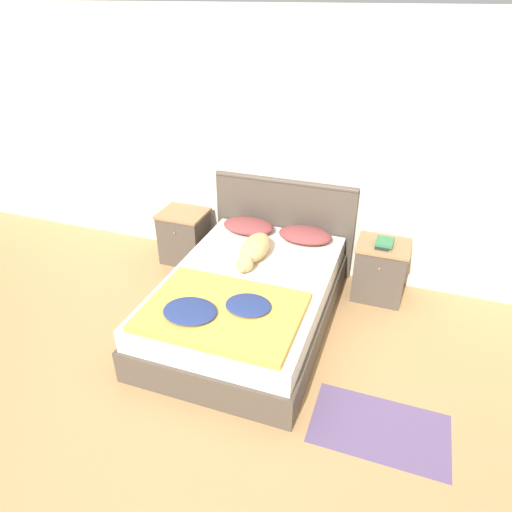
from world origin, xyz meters
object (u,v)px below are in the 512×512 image
Objects in this scene: nightstand_right at (380,270)px; book_stack at (384,243)px; bed at (248,301)px; pillow_right at (305,235)px; pillow_left at (248,226)px; dog at (254,250)px; nightstand_left at (185,236)px.

book_stack is (-0.00, -0.02, 0.31)m from nightstand_right.
bed is 3.93× the size of pillow_right.
pillow_left reaches higher than nightstand_right.
pillow_right is at bearing 53.80° from dog.
dog is (-0.06, 0.33, 0.34)m from bed.
dog reaches higher than pillow_left.
dog is 3.17× the size of book_stack.
pillow_left is at bearing 179.66° from book_stack.
nightstand_right reaches higher than bed.
book_stack is at bearing -99.13° from nightstand_right.
bed is at bearing -38.04° from nightstand_left.
pillow_left is 0.55m from dog.
nightstand_left is 0.80m from pillow_left.
pillow_left reaches higher than bed.
pillow_left is at bearing -0.80° from nightstand_left.
nightstand_left is at bearing 179.50° from book_stack.
bed is at bearing -69.86° from pillow_left.
nightstand_right is at bearing 24.18° from dog.
pillow_right is 0.75× the size of dog.
pillow_right is at bearing -179.20° from nightstand_right.
nightstand_right is at bearing 0.80° from pillow_right.
nightstand_left reaches higher than bed.
pillow_left is at bearing 110.14° from bed.
nightstand_left is 1.15m from dog.
bed is 2.97× the size of dog.
dog is (0.24, -0.49, 0.03)m from pillow_left.
dog is at bearing 100.42° from bed.
bed is 1.38m from book_stack.
nightstand_left is (-1.06, 0.83, 0.05)m from bed.
pillow_right is (-0.76, -0.01, 0.26)m from nightstand_right.
nightstand_right is 0.31m from book_stack.
pillow_right is (0.60, 0.00, 0.00)m from pillow_left.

